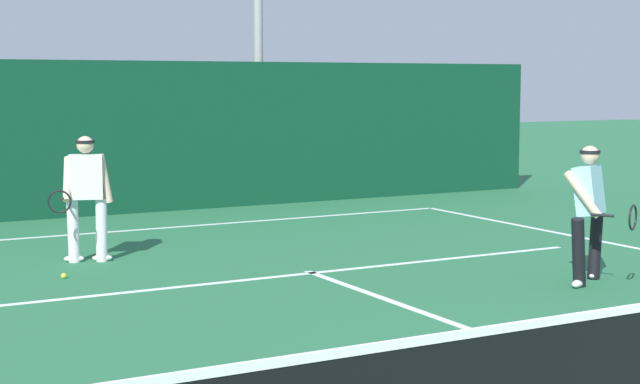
{
  "coord_description": "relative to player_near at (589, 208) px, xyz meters",
  "views": [
    {
      "loc": [
        -5.7,
        -4.38,
        2.36
      ],
      "look_at": [
        0.12,
        6.28,
        1.0
      ],
      "focal_mm": 55.84,
      "sensor_mm": 36.0,
      "label": 1
    }
  ],
  "objects": [
    {
      "name": "player_far",
      "position": [
        -4.77,
        4.16,
        0.02
      ],
      "size": [
        0.94,
        0.82,
        1.65
      ],
      "rotation": [
        0.0,
        0.0,
        2.8
      ],
      "color": "silver",
      "rests_on": "ground_plane"
    },
    {
      "name": "court_line_centre",
      "position": [
        -2.55,
        -0.99,
        -0.89
      ],
      "size": [
        0.1,
        6.4,
        0.01
      ],
      "primitive_type": "cube",
      "color": "white",
      "rests_on": "ground_plane"
    },
    {
      "name": "court_line_service",
      "position": [
        -2.55,
        2.07,
        -0.89
      ],
      "size": [
        7.98,
        0.1,
        0.01
      ],
      "primitive_type": "cube",
      "color": "white",
      "rests_on": "ground_plane"
    },
    {
      "name": "back_fence_windscreen",
      "position": [
        -2.55,
        8.54,
        0.47
      ],
      "size": [
        17.2,
        0.12,
        2.72
      ],
      "primitive_type": "cube",
      "color": "#0C3D27",
      "rests_on": "ground_plane"
    },
    {
      "name": "tennis_ball",
      "position": [
        -5.33,
        3.2,
        -0.86
      ],
      "size": [
        0.07,
        0.07,
        0.07
      ],
      "primitive_type": "sphere",
      "color": "#D1E033",
      "rests_on": "ground_plane"
    },
    {
      "name": "player_near",
      "position": [
        0.0,
        0.0,
        0.0
      ],
      "size": [
        0.85,
        1.01,
        1.62
      ],
      "rotation": [
        0.0,
        0.0,
        3.65
      ],
      "color": "black",
      "rests_on": "ground_plane"
    },
    {
      "name": "court_line_baseline_far",
      "position": [
        -2.55,
        6.54,
        -0.89
      ],
      "size": [
        9.79,
        0.1,
        0.01
      ],
      "primitive_type": "cube",
      "color": "white",
      "rests_on": "ground_plane"
    }
  ]
}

